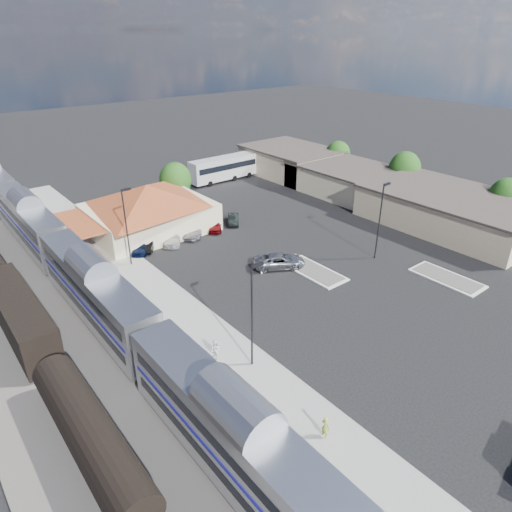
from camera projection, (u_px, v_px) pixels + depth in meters
ground at (300, 291)px, 46.52m from camera, size 280.00×280.00×0.00m
railbed at (66, 330)px, 40.32m from camera, size 16.00×100.00×0.12m
platform at (167, 305)px, 43.95m from camera, size 5.50×92.00×0.18m
passenger_train at (96, 295)px, 40.36m from camera, size 3.00×104.00×5.55m
freight_cars at (20, 318)px, 38.77m from camera, size 2.80×46.00×4.00m
station_depot at (148, 208)px, 59.34m from camera, size 18.35×12.24×6.20m
buildings_east at (367, 184)px, 71.18m from camera, size 14.40×51.40×4.80m
traffic_island_south at (314, 271)px, 50.12m from camera, size 3.30×7.50×0.21m
traffic_island_north at (447, 278)px, 48.74m from camera, size 3.30×7.50×0.21m
lamp_plat_s at (253, 309)px, 33.85m from camera, size 1.08×0.25×9.00m
lamp_plat_n at (126, 221)px, 49.21m from camera, size 1.08×0.25×9.00m
lamp_lot at (381, 215)px, 50.93m from camera, size 1.08×0.25×9.00m
tree_east_a at (506, 196)px, 61.05m from camera, size 4.56×4.56×6.42m
tree_east_b at (405, 169)px, 72.08m from camera, size 4.94×4.94×6.96m
tree_east_c at (338, 155)px, 82.06m from camera, size 4.41×4.41×6.21m
tree_depot at (175, 180)px, 67.37m from camera, size 4.71×4.71×6.63m
suv at (279, 261)px, 50.82m from camera, size 6.28×5.18×1.59m
coach_bus at (224, 167)px, 79.52m from camera, size 12.96×2.92×4.15m
person_a at (325, 427)px, 29.31m from camera, size 0.42×0.62×1.65m
person_b at (215, 350)px, 36.30m from camera, size 0.74×0.90×1.70m
parked_car_a at (141, 246)px, 54.43m from camera, size 3.96×4.44×1.46m
parked_car_b at (148, 243)px, 55.26m from camera, size 4.05×4.45×1.48m
parked_car_c at (173, 237)px, 56.86m from camera, size 4.42×5.14×1.42m
parked_car_d at (193, 230)px, 58.85m from camera, size 5.23×5.46×1.44m
parked_car_e at (215, 225)px, 60.44m from camera, size 3.80×4.36×1.42m
parked_car_f at (233, 219)px, 62.46m from camera, size 3.53×4.12×1.34m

